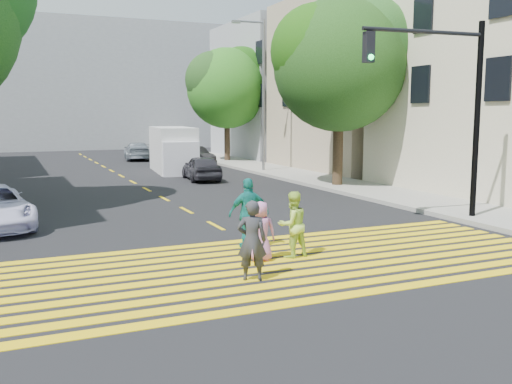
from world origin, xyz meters
TOP-DOWN VIEW (x-y plane):
  - ground at (0.00, 0.00)m, footprint 120.00×120.00m
  - sidewalk_right at (8.50, 15.00)m, footprint 3.00×60.00m
  - crosswalk at (0.00, 1.28)m, footprint 13.40×5.30m
  - lane_line at (0.00, 22.50)m, footprint 0.12×34.40m
  - building_right_tan at (15.00, 19.00)m, footprint 10.00×10.00m
  - building_right_grey at (15.00, 30.00)m, footprint 10.00×10.00m
  - backdrop_block at (0.00, 48.00)m, footprint 30.00×8.00m
  - tree_right_near at (8.12, 12.12)m, footprint 7.85×7.60m
  - tree_right_far at (8.44, 26.93)m, footprint 6.53×6.14m
  - pedestrian_man at (-1.23, 0.41)m, footprint 0.70×0.58m
  - pedestrian_woman at (0.37, 1.74)m, footprint 0.81×0.66m
  - pedestrian_child at (-0.44, 1.73)m, footprint 0.77×0.61m
  - pedestrian_extra at (-0.20, 2.98)m, footprint 1.07×0.53m
  - dark_car_near at (3.34, 17.39)m, footprint 1.88×3.84m
  - silver_car at (3.10, 31.40)m, footprint 2.40×4.59m
  - dark_car_parked at (5.58, 25.48)m, footprint 1.84×3.83m
  - white_van at (3.18, 21.89)m, footprint 2.59×5.60m
  - traffic_signal at (6.55, 3.66)m, footprint 4.15×0.53m
  - street_lamp at (7.57, 19.54)m, footprint 1.92×0.30m

SIDE VIEW (x-z plane):
  - ground at x=0.00m, z-range 0.00..0.00m
  - lane_line at x=0.00m, z-range 0.00..0.01m
  - crosswalk at x=0.00m, z-range 0.00..0.01m
  - sidewalk_right at x=8.50m, z-range 0.00..0.15m
  - dark_car_parked at x=5.58m, z-range 0.00..1.21m
  - dark_car_near at x=3.34m, z-range 0.00..1.26m
  - silver_car at x=3.10m, z-range 0.00..1.27m
  - pedestrian_child at x=-0.44m, z-range 0.00..1.37m
  - pedestrian_woman at x=0.37m, z-range 0.00..1.55m
  - pedestrian_man at x=-1.23m, z-range 0.00..1.63m
  - pedestrian_extra at x=-0.20m, z-range 0.00..1.76m
  - white_van at x=3.18m, z-range -0.06..2.49m
  - traffic_signal at x=6.55m, z-range 0.90..6.98m
  - street_lamp at x=7.57m, z-range 0.63..9.10m
  - building_right_tan at x=15.00m, z-range 0.00..10.00m
  - building_right_grey at x=15.00m, z-range 0.00..10.00m
  - tree_right_far at x=8.44m, z-range 1.38..9.27m
  - tree_right_near at x=8.12m, z-range 1.50..10.01m
  - backdrop_block at x=0.00m, z-range 0.00..12.00m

